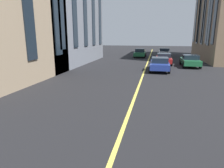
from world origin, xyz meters
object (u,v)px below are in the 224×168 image
at_px(car_green_mid, 140,53).
at_px(car_green_parked_b, 190,61).
at_px(car_white_trailing, 164,52).
at_px(car_red_oncoming, 164,59).
at_px(car_blue_near, 160,64).

height_order(car_green_mid, car_green_parked_b, car_green_mid).
distance_m(car_green_mid, car_white_trailing, 5.00).
bearing_deg(car_red_oncoming, car_green_mid, 24.41).
relative_size(car_green_parked_b, car_blue_near, 1.00).
bearing_deg(car_white_trailing, car_green_mid, 127.21).
relative_size(car_green_parked_b, car_red_oncoming, 1.00).
relative_size(car_red_oncoming, car_white_trailing, 1.00).
xyz_separation_m(car_red_oncoming, car_white_trailing, (10.91, -0.41, 0.00)).
distance_m(car_green_parked_b, car_white_trailing, 12.51).
height_order(car_green_parked_b, car_white_trailing, same).
bearing_deg(car_green_mid, car_red_oncoming, -155.59).
bearing_deg(car_green_mid, car_white_trailing, -52.79).
xyz_separation_m(car_green_mid, car_green_parked_b, (-9.24, -6.47, 0.00)).
xyz_separation_m(car_green_parked_b, car_blue_near, (-3.64, 3.44, 0.00)).
bearing_deg(car_red_oncoming, car_green_parked_b, -115.18).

